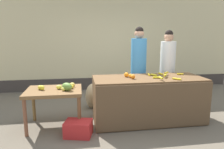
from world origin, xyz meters
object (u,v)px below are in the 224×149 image
object	(u,v)px
produce_sack	(92,96)
produce_crate	(78,128)
vendor_woman_blue_shirt	(138,69)
vendor_woman_white_shirt	(167,69)

from	to	relation	value
produce_sack	produce_crate	bearing A→B (deg)	-103.48
vendor_woman_blue_shirt	vendor_woman_white_shirt	size ratio (longest dim) A/B	1.04
vendor_woman_blue_shirt	vendor_woman_white_shirt	bearing A→B (deg)	2.62
vendor_woman_blue_shirt	produce_crate	size ratio (longest dim) A/B	4.21
vendor_woman_blue_shirt	produce_sack	distance (m)	1.23
produce_crate	produce_sack	size ratio (longest dim) A/B	0.77
vendor_woman_white_shirt	produce_crate	xyz separation A→B (m)	(-2.04, -1.16, -0.77)
vendor_woman_white_shirt	produce_sack	xyz separation A→B (m)	(-1.72, 0.19, -0.61)
vendor_woman_blue_shirt	produce_crate	distance (m)	1.93
vendor_woman_blue_shirt	produce_sack	bearing A→B (deg)	167.86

